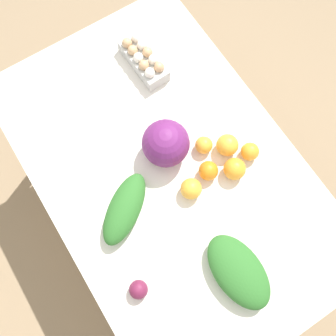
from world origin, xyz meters
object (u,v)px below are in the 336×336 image
(cabbage_purple, at_px, (166,143))
(orange_3, at_px, (227,145))
(greens_bunch_kale, at_px, (238,272))
(orange_4, at_px, (208,171))
(orange_0, at_px, (235,169))
(orange_1, at_px, (205,146))
(greens_bunch_dandelion, at_px, (125,209))
(orange_2, at_px, (191,189))
(beet_root, at_px, (138,290))
(egg_carton, at_px, (143,59))
(orange_5, at_px, (250,152))

(cabbage_purple, bearing_deg, orange_3, -120.01)
(greens_bunch_kale, relative_size, orange_4, 3.81)
(orange_3, distance_m, orange_4, 0.12)
(orange_0, xyz_separation_m, orange_1, (0.14, 0.04, -0.01))
(greens_bunch_dandelion, height_order, orange_2, greens_bunch_dandelion)
(greens_bunch_kale, height_order, orange_2, greens_bunch_kale)
(cabbage_purple, bearing_deg, beet_root, 137.19)
(orange_1, height_order, orange_3, orange_3)
(orange_0, relative_size, orange_2, 1.06)
(orange_0, bearing_deg, cabbage_purple, 39.32)
(orange_1, bearing_deg, greens_bunch_dandelion, 96.99)
(orange_0, xyz_separation_m, orange_4, (0.05, 0.08, -0.00))
(cabbage_purple, distance_m, egg_carton, 0.39)
(cabbage_purple, bearing_deg, orange_0, -140.68)
(orange_0, bearing_deg, greens_bunch_dandelion, 77.85)
(beet_root, distance_m, orange_4, 0.48)
(beet_root, height_order, orange_0, orange_0)
(greens_bunch_dandelion, height_order, orange_1, greens_bunch_dandelion)
(beet_root, bearing_deg, orange_2, -60.35)
(greens_bunch_dandelion, relative_size, beet_root, 4.24)
(orange_0, bearing_deg, orange_4, 60.69)
(orange_1, height_order, orange_4, orange_4)
(greens_bunch_kale, height_order, greens_bunch_dandelion, greens_bunch_dandelion)
(egg_carton, distance_m, greens_bunch_kale, 0.89)
(greens_bunch_dandelion, height_order, orange_0, greens_bunch_dandelion)
(greens_bunch_dandelion, bearing_deg, orange_5, -97.19)
(orange_0, distance_m, orange_1, 0.14)
(orange_0, height_order, orange_3, same)
(beet_root, relative_size, orange_4, 0.89)
(cabbage_purple, height_order, orange_0, cabbage_purple)
(orange_1, xyz_separation_m, orange_2, (-0.11, 0.14, 0.01))
(greens_bunch_kale, relative_size, greens_bunch_dandelion, 1.01)
(greens_bunch_kale, distance_m, orange_5, 0.44)
(greens_bunch_kale, bearing_deg, orange_3, -30.52)
(orange_3, height_order, orange_4, orange_3)
(egg_carton, distance_m, orange_4, 0.53)
(orange_3, distance_m, orange_5, 0.09)
(orange_3, bearing_deg, cabbage_purple, 59.99)
(orange_1, xyz_separation_m, orange_3, (-0.04, -0.07, 0.01))
(cabbage_purple, relative_size, orange_1, 2.64)
(cabbage_purple, xyz_separation_m, beet_root, (-0.38, 0.35, -0.06))
(egg_carton, xyz_separation_m, orange_0, (-0.57, -0.04, -0.00))
(orange_2, bearing_deg, orange_1, -50.48)
(egg_carton, height_order, orange_1, egg_carton)
(orange_1, relative_size, orange_2, 0.85)
(greens_bunch_kale, distance_m, orange_4, 0.37)
(greens_bunch_kale, xyz_separation_m, greens_bunch_dandelion, (0.39, 0.21, 0.00))
(orange_0, distance_m, orange_2, 0.18)
(greens_bunch_dandelion, relative_size, orange_5, 3.99)
(orange_0, height_order, orange_1, orange_0)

